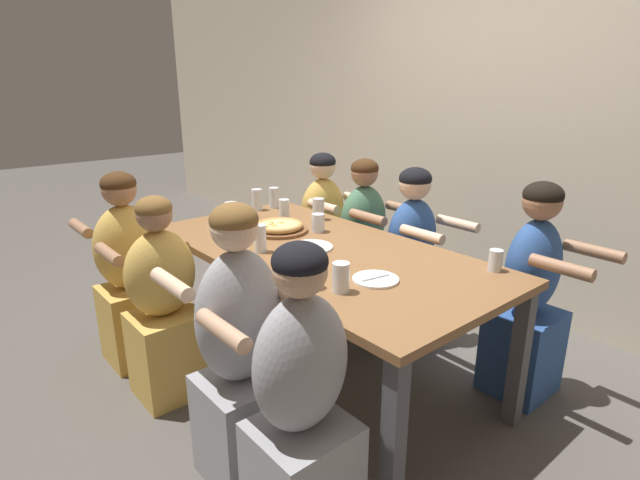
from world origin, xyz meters
name	(u,v)px	position (x,y,z in m)	size (l,w,h in m)	color
ground_plane	(320,373)	(0.00, 0.00, 0.00)	(18.00, 18.00, 0.00)	#514C47
restaurant_back_panel	(504,81)	(0.00, 1.64, 1.60)	(10.00, 0.06, 3.20)	beige
dining_table	(320,262)	(0.00, 0.00, 0.68)	(1.99, 1.01, 0.75)	brown
pizza_board_main	(279,227)	(-0.40, 0.02, 0.78)	(0.34, 0.34, 0.05)	brown
empty_plate_a	(311,247)	(-0.04, -0.03, 0.76)	(0.23, 0.23, 0.02)	white
empty_plate_b	(376,279)	(0.49, -0.09, 0.76)	(0.21, 0.21, 0.02)	white
drinking_glass_a	(341,279)	(0.48, -0.29, 0.81)	(0.07, 0.07, 0.13)	silver
drinking_glass_b	(257,201)	(-0.91, 0.21, 0.82)	(0.07, 0.07, 0.15)	silver
drinking_glass_c	(318,224)	(-0.25, 0.20, 0.80)	(0.08, 0.08, 0.11)	silver
drinking_glass_d	(260,240)	(-0.16, -0.27, 0.82)	(0.06, 0.06, 0.15)	silver
drinking_glass_e	(231,214)	(-0.73, -0.10, 0.81)	(0.08, 0.08, 0.13)	silver
drinking_glass_f	(284,211)	(-0.59, 0.20, 0.81)	(0.07, 0.07, 0.13)	silver
drinking_glass_g	(310,278)	(0.36, -0.36, 0.80)	(0.07, 0.07, 0.11)	silver
drinking_glass_h	(318,210)	(-0.45, 0.37, 0.82)	(0.08, 0.08, 0.14)	silver
drinking_glass_i	(274,199)	(-0.89, 0.33, 0.82)	(0.07, 0.07, 0.14)	silver
drinking_glass_j	(495,262)	(0.77, 0.42, 0.80)	(0.06, 0.06, 0.10)	silver
diner_near_right	(301,413)	(0.75, -0.72, 0.51)	(0.51, 0.40, 1.13)	#99999E
diner_far_center	(411,263)	(0.03, 0.72, 0.51)	(0.51, 0.40, 1.11)	#2D5193
diner_near_left	(130,278)	(-0.85, -0.72, 0.52)	(0.51, 0.40, 1.14)	gold
diner_near_midright	(241,360)	(0.36, -0.72, 0.54)	(0.51, 0.40, 1.19)	#99999E
diner_far_left	(323,233)	(-0.82, 0.72, 0.51)	(0.51, 0.40, 1.11)	gold
diner_far_midleft	(363,247)	(-0.39, 0.72, 0.51)	(0.51, 0.40, 1.12)	#477556
diner_near_midleft	(164,309)	(-0.39, -0.72, 0.49)	(0.51, 0.40, 1.08)	gold
diner_far_right	(529,301)	(0.81, 0.72, 0.52)	(0.51, 0.40, 1.15)	#2D5193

